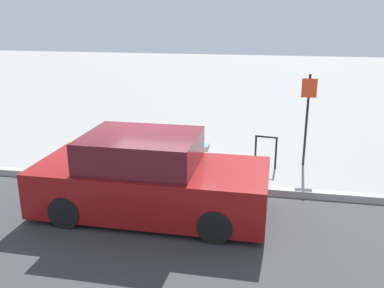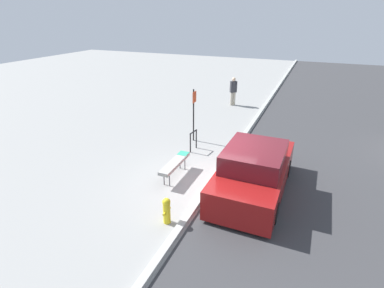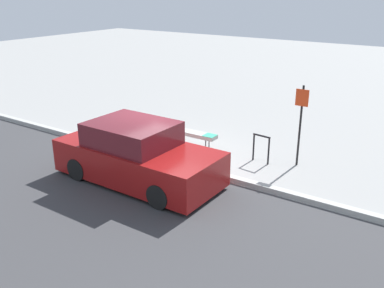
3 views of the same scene
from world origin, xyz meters
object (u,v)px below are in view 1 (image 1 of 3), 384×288
object	(u,v)px
bike_rack	(266,148)
fire_hydrant	(72,155)
bench	(174,146)
sign_post	(307,112)
parked_car_near	(149,179)

from	to	relation	value
bike_rack	fire_hydrant	size ratio (longest dim) A/B	1.08
bike_rack	bench	bearing A→B (deg)	-173.46
bench	sign_post	distance (m)	3.38
bike_rack	sign_post	world-z (taller)	sign_post
bench	parked_car_near	distance (m)	2.67
parked_car_near	sign_post	bearing A→B (deg)	47.53
parked_car_near	bench	bearing A→B (deg)	93.45
sign_post	parked_car_near	world-z (taller)	sign_post
fire_hydrant	bench	bearing A→B (deg)	20.69
bike_rack	fire_hydrant	bearing A→B (deg)	-166.08
bike_rack	parked_car_near	distance (m)	3.61
fire_hydrant	bike_rack	bearing A→B (deg)	13.92
bike_rack	sign_post	size ratio (longest dim) A/B	0.36
bench	sign_post	size ratio (longest dim) A/B	0.76
sign_post	parked_car_near	distance (m)	4.55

